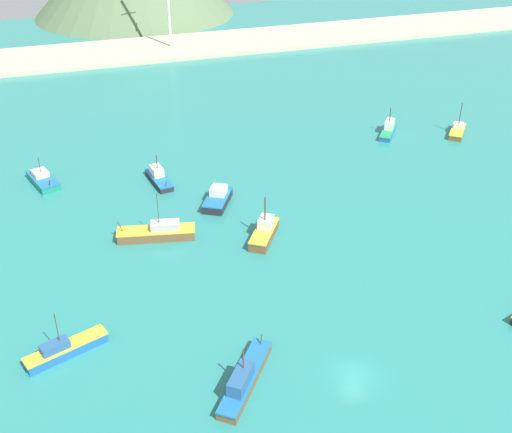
{
  "coord_description": "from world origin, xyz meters",
  "views": [
    {
      "loc": [
        -24.38,
        -42.15,
        47.36
      ],
      "look_at": [
        -1.12,
        29.22,
        2.74
      ],
      "focal_mm": 44.46,
      "sensor_mm": 36.0,
      "label": 1
    }
  ],
  "objects_px": {
    "fishing_boat_4": "(158,177)",
    "fishing_boat_8": "(264,232)",
    "fishing_boat_1": "(218,198)",
    "fishing_boat_3": "(65,349)",
    "fishing_boat_7": "(457,131)",
    "fishing_boat_14": "(244,379)",
    "fishing_boat_0": "(388,130)",
    "fishing_boat_6": "(158,232)",
    "fishing_boat_11": "(43,179)"
  },
  "relations": [
    {
      "from": "fishing_boat_1",
      "to": "fishing_boat_14",
      "type": "relative_size",
      "value": 0.74
    },
    {
      "from": "fishing_boat_1",
      "to": "fishing_boat_11",
      "type": "distance_m",
      "value": 29.11
    },
    {
      "from": "fishing_boat_0",
      "to": "fishing_boat_7",
      "type": "xyz_separation_m",
      "value": [
        12.21,
        -4.16,
        -0.18
      ]
    },
    {
      "from": "fishing_boat_0",
      "to": "fishing_boat_4",
      "type": "distance_m",
      "value": 44.89
    },
    {
      "from": "fishing_boat_7",
      "to": "fishing_boat_8",
      "type": "relative_size",
      "value": 0.9
    },
    {
      "from": "fishing_boat_1",
      "to": "fishing_boat_6",
      "type": "bearing_deg",
      "value": -146.92
    },
    {
      "from": "fishing_boat_4",
      "to": "fishing_boat_14",
      "type": "bearing_deg",
      "value": -89.94
    },
    {
      "from": "fishing_boat_3",
      "to": "fishing_boat_14",
      "type": "relative_size",
      "value": 0.9
    },
    {
      "from": "fishing_boat_4",
      "to": "fishing_boat_14",
      "type": "height_order",
      "value": "fishing_boat_14"
    },
    {
      "from": "fishing_boat_3",
      "to": "fishing_boat_8",
      "type": "height_order",
      "value": "fishing_boat_8"
    },
    {
      "from": "fishing_boat_0",
      "to": "fishing_boat_4",
      "type": "xyz_separation_m",
      "value": [
        -44.5,
        -5.95,
        -0.05
      ]
    },
    {
      "from": "fishing_boat_4",
      "to": "fishing_boat_11",
      "type": "height_order",
      "value": "fishing_boat_4"
    },
    {
      "from": "fishing_boat_7",
      "to": "fishing_boat_14",
      "type": "height_order",
      "value": "fishing_boat_7"
    },
    {
      "from": "fishing_boat_3",
      "to": "fishing_boat_7",
      "type": "distance_m",
      "value": 82.91
    },
    {
      "from": "fishing_boat_1",
      "to": "fishing_boat_3",
      "type": "height_order",
      "value": "fishing_boat_3"
    },
    {
      "from": "fishing_boat_7",
      "to": "fishing_boat_0",
      "type": "bearing_deg",
      "value": 161.18
    },
    {
      "from": "fishing_boat_8",
      "to": "fishing_boat_11",
      "type": "relative_size",
      "value": 0.93
    },
    {
      "from": "fishing_boat_7",
      "to": "fishing_boat_11",
      "type": "distance_m",
      "value": 74.52
    },
    {
      "from": "fishing_boat_6",
      "to": "fishing_boat_14",
      "type": "distance_m",
      "value": 30.24
    },
    {
      "from": "fishing_boat_3",
      "to": "fishing_boat_14",
      "type": "distance_m",
      "value": 19.71
    },
    {
      "from": "fishing_boat_0",
      "to": "fishing_boat_8",
      "type": "distance_m",
      "value": 43.31
    },
    {
      "from": "fishing_boat_11",
      "to": "fishing_boat_3",
      "type": "bearing_deg",
      "value": -88.77
    },
    {
      "from": "fishing_boat_0",
      "to": "fishing_boat_3",
      "type": "height_order",
      "value": "fishing_boat_3"
    },
    {
      "from": "fishing_boat_0",
      "to": "fishing_boat_14",
      "type": "xyz_separation_m",
      "value": [
        -44.45,
        -52.61,
        0.03
      ]
    },
    {
      "from": "fishing_boat_4",
      "to": "fishing_boat_7",
      "type": "xyz_separation_m",
      "value": [
        56.7,
        1.79,
        -0.13
      ]
    },
    {
      "from": "fishing_boat_4",
      "to": "fishing_boat_14",
      "type": "distance_m",
      "value": 46.66
    },
    {
      "from": "fishing_boat_8",
      "to": "fishing_boat_1",
      "type": "bearing_deg",
      "value": 107.47
    },
    {
      "from": "fishing_boat_11",
      "to": "fishing_boat_14",
      "type": "height_order",
      "value": "fishing_boat_14"
    },
    {
      "from": "fishing_boat_3",
      "to": "fishing_boat_7",
      "type": "xyz_separation_m",
      "value": [
        73.55,
        38.28,
        -0.11
      ]
    },
    {
      "from": "fishing_boat_1",
      "to": "fishing_boat_4",
      "type": "xyz_separation_m",
      "value": [
        -7.2,
        9.84,
        -0.09
      ]
    },
    {
      "from": "fishing_boat_4",
      "to": "fishing_boat_6",
      "type": "xyz_separation_m",
      "value": [
        -3.17,
        -16.6,
        0.12
      ]
    },
    {
      "from": "fishing_boat_4",
      "to": "fishing_boat_7",
      "type": "distance_m",
      "value": 56.73
    },
    {
      "from": "fishing_boat_6",
      "to": "fishing_boat_7",
      "type": "height_order",
      "value": "fishing_boat_6"
    },
    {
      "from": "fishing_boat_3",
      "to": "fishing_boat_14",
      "type": "bearing_deg",
      "value": -31.05
    },
    {
      "from": "fishing_boat_4",
      "to": "fishing_boat_8",
      "type": "xyz_separation_m",
      "value": [
        10.79,
        -21.24,
        0.21
      ]
    },
    {
      "from": "fishing_boat_1",
      "to": "fishing_boat_8",
      "type": "height_order",
      "value": "fishing_boat_8"
    },
    {
      "from": "fishing_boat_6",
      "to": "fishing_boat_0",
      "type": "bearing_deg",
      "value": 25.31
    },
    {
      "from": "fishing_boat_0",
      "to": "fishing_boat_1",
      "type": "bearing_deg",
      "value": -157.05
    },
    {
      "from": "fishing_boat_4",
      "to": "fishing_boat_8",
      "type": "distance_m",
      "value": 23.82
    },
    {
      "from": "fishing_boat_1",
      "to": "fishing_boat_14",
      "type": "bearing_deg",
      "value": -100.99
    },
    {
      "from": "fishing_boat_1",
      "to": "fishing_boat_8",
      "type": "bearing_deg",
      "value": -72.53
    },
    {
      "from": "fishing_boat_3",
      "to": "fishing_boat_0",
      "type": "bearing_deg",
      "value": 34.68
    },
    {
      "from": "fishing_boat_4",
      "to": "fishing_boat_7",
      "type": "bearing_deg",
      "value": 1.81
    },
    {
      "from": "fishing_boat_8",
      "to": "fishing_boat_0",
      "type": "bearing_deg",
      "value": 38.89
    },
    {
      "from": "fishing_boat_3",
      "to": "fishing_boat_6",
      "type": "distance_m",
      "value": 24.14
    },
    {
      "from": "fishing_boat_8",
      "to": "fishing_boat_6",
      "type": "bearing_deg",
      "value": 161.6
    },
    {
      "from": "fishing_boat_4",
      "to": "fishing_boat_7",
      "type": "height_order",
      "value": "fishing_boat_7"
    },
    {
      "from": "fishing_boat_4",
      "to": "fishing_boat_1",
      "type": "bearing_deg",
      "value": -53.82
    },
    {
      "from": "fishing_boat_8",
      "to": "fishing_boat_14",
      "type": "bearing_deg",
      "value": -112.9
    },
    {
      "from": "fishing_boat_14",
      "to": "fishing_boat_0",
      "type": "bearing_deg",
      "value": 49.81
    }
  ]
}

